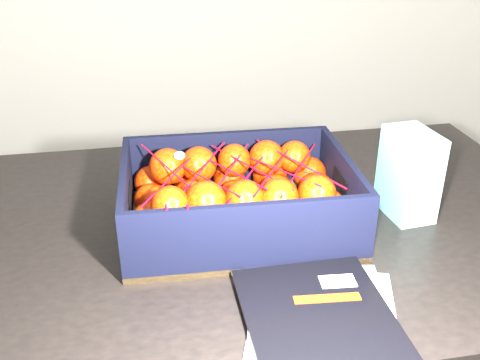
{
  "coord_description": "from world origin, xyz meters",
  "views": [
    {
      "loc": [
        -0.31,
        -0.65,
        1.3
      ],
      "look_at": [
        -0.19,
        0.21,
        0.86
      ],
      "focal_mm": 41.92,
      "sensor_mm": 36.0,
      "label": 1
    }
  ],
  "objects": [
    {
      "name": "magazine_stack",
      "position": [
        -0.11,
        -0.06,
        0.76
      ],
      "size": [
        0.28,
        0.38,
        0.02
      ],
      "color": "#B6B5B1",
      "rests_on": "table"
    },
    {
      "name": "table",
      "position": [
        -0.13,
        0.26,
        0.65
      ],
      "size": [
        1.23,
        0.84,
        0.75
      ],
      "color": "black",
      "rests_on": "ground"
    },
    {
      "name": "retail_carton",
      "position": [
        0.14,
        0.24,
        0.83
      ],
      "size": [
        0.09,
        0.12,
        0.17
      ],
      "primitive_type": "cube",
      "rotation": [
        0.0,
        0.0,
        0.14
      ],
      "color": "white",
      "rests_on": "table"
    },
    {
      "name": "clementine_heap",
      "position": [
        -0.18,
        0.24,
        0.81
      ],
      "size": [
        0.39,
        0.29,
        0.12
      ],
      "color": "red",
      "rests_on": "produce_crate"
    },
    {
      "name": "mesh_net",
      "position": [
        -0.2,
        0.23,
        0.86
      ],
      "size": [
        0.34,
        0.27,
        0.09
      ],
      "color": "red",
      "rests_on": "clementine_heap"
    },
    {
      "name": "produce_crate",
      "position": [
        -0.19,
        0.24,
        0.79
      ],
      "size": [
        0.41,
        0.31,
        0.13
      ],
      "color": "brown",
      "rests_on": "table"
    }
  ]
}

